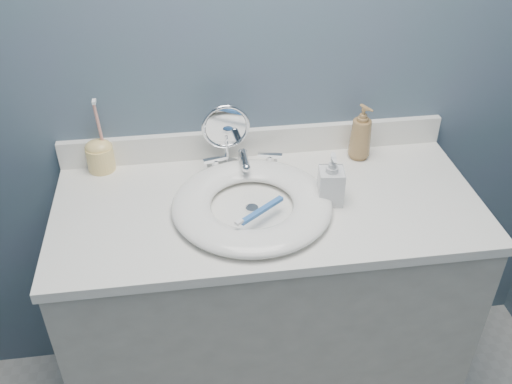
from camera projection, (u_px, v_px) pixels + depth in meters
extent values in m
cube|color=#48626D|center=(255.00, 59.00, 1.66)|extent=(2.20, 0.02, 2.40)
cube|color=#B7B3A7|center=(266.00, 311.00, 1.90)|extent=(1.20, 0.55, 0.85)
cube|color=white|center=(268.00, 206.00, 1.64)|extent=(1.22, 0.57, 0.03)
cube|color=white|center=(255.00, 142.00, 1.82)|extent=(1.22, 0.02, 0.09)
cylinder|color=silver|center=(252.00, 209.00, 1.60)|extent=(0.04, 0.04, 0.01)
cube|color=silver|center=(243.00, 167.00, 1.77)|extent=(0.22, 0.05, 0.01)
cylinder|color=silver|center=(243.00, 159.00, 1.75)|extent=(0.03, 0.03, 0.06)
cylinder|color=silver|center=(244.00, 160.00, 1.70)|extent=(0.02, 0.09, 0.02)
sphere|color=silver|center=(246.00, 168.00, 1.66)|extent=(0.03, 0.03, 0.03)
cylinder|color=silver|center=(215.00, 165.00, 1.75)|extent=(0.02, 0.02, 0.03)
cube|color=silver|center=(215.00, 159.00, 1.74)|extent=(0.08, 0.03, 0.01)
cylinder|color=silver|center=(270.00, 161.00, 1.77)|extent=(0.02, 0.02, 0.03)
cube|color=silver|center=(270.00, 155.00, 1.75)|extent=(0.08, 0.03, 0.01)
cylinder|color=silver|center=(227.00, 166.00, 1.78)|extent=(0.08, 0.08, 0.01)
cylinder|color=silver|center=(227.00, 151.00, 1.74)|extent=(0.01, 0.01, 0.11)
torus|color=silver|center=(226.00, 127.00, 1.70)|extent=(0.15, 0.02, 0.15)
cylinder|color=white|center=(226.00, 127.00, 1.70)|extent=(0.12, 0.01, 0.12)
imported|color=olive|center=(361.00, 132.00, 1.77)|extent=(0.09, 0.09, 0.18)
imported|color=silver|center=(331.00, 179.00, 1.59)|extent=(0.08, 0.08, 0.16)
cylinder|color=#F3D179|center=(101.00, 158.00, 1.75)|extent=(0.08, 0.08, 0.08)
ellipsoid|color=#F3D179|center=(99.00, 148.00, 1.72)|extent=(0.08, 0.07, 0.05)
cylinder|color=#E28E80|center=(99.00, 126.00, 1.68)|extent=(0.02, 0.03, 0.16)
cube|color=white|center=(94.00, 102.00, 1.63)|extent=(0.01, 0.02, 0.01)
cube|color=#346BB9|center=(262.00, 210.00, 1.53)|extent=(0.13, 0.11, 0.01)
cube|color=white|center=(239.00, 222.00, 1.47)|extent=(0.03, 0.02, 0.01)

